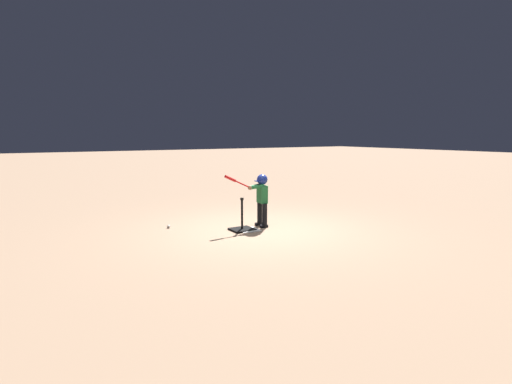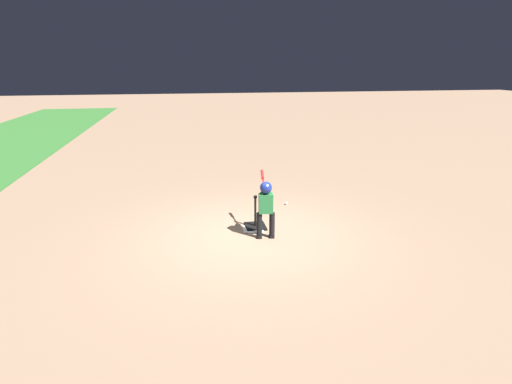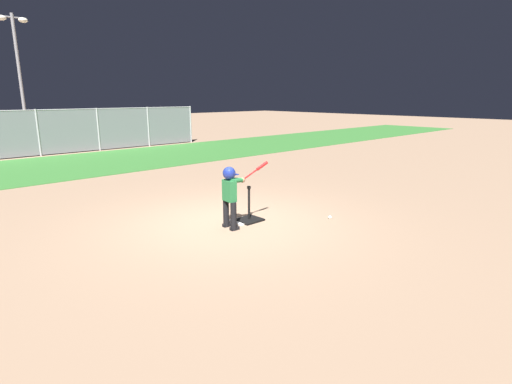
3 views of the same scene
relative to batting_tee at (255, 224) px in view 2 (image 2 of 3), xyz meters
The scene contains 5 objects.
ground_plane 0.46m from the batting_tee, 152.14° to the left, with size 90.00×90.00×0.00m, color #93755B.
home_plate 0.16m from the batting_tee, 148.83° to the left, with size 0.44×0.44×0.02m, color white.
batting_tee is the anchor object (origin of this frame).
batter_child 0.89m from the batting_tee, 168.98° to the right, with size 1.04×0.39×1.24m.
baseball 1.70m from the batting_tee, 38.74° to the right, with size 0.07×0.07×0.07m, color white.
Camera 2 is at (-7.67, 1.29, 3.43)m, focal length 28.00 mm.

